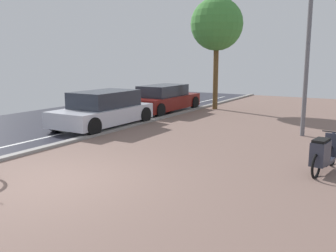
{
  "coord_description": "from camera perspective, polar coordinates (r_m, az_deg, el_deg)",
  "views": [
    {
      "loc": [
        5.75,
        -5.21,
        2.5
      ],
      "look_at": [
        1.59,
        1.83,
        1.02
      ],
      "focal_mm": 40.08,
      "sensor_mm": 36.0,
      "label": 1
    }
  ],
  "objects": [
    {
      "name": "parked_car_far",
      "position": [
        17.68,
        -0.65,
        4.14
      ],
      "size": [
        1.78,
        4.32,
        1.26
      ],
      "color": "maroon",
      "rests_on": "ground"
    },
    {
      "name": "ground",
      "position": [
        7.22,
        -8.64,
        -10.28
      ],
      "size": [
        21.0,
        40.0,
        0.13
      ],
      "color": "#252530"
    },
    {
      "name": "lamp_post",
      "position": [
        12.8,
        20.53,
        11.75
      ],
      "size": [
        0.2,
        0.52,
        5.31
      ],
      "color": "slate",
      "rests_on": "ground"
    },
    {
      "name": "scooter_mid",
      "position": [
        8.93,
        22.52,
        -3.95
      ],
      "size": [
        0.58,
        1.75,
        0.85
      ],
      "color": "black",
      "rests_on": "ground"
    },
    {
      "name": "street_tree",
      "position": [
        18.78,
        7.43,
        15.03
      ],
      "size": [
        2.52,
        2.52,
        5.37
      ],
      "color": "brown",
      "rests_on": "ground"
    },
    {
      "name": "parked_car_near",
      "position": [
        14.01,
        -9.81,
        2.48
      ],
      "size": [
        1.94,
        4.01,
        1.31
      ],
      "color": "silver",
      "rests_on": "ground"
    }
  ]
}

